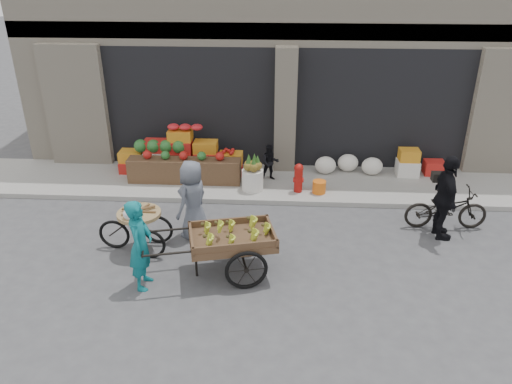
# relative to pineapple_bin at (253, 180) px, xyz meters

# --- Properties ---
(ground) EXTENTS (80.00, 80.00, 0.00)m
(ground) POSITION_rel_pineapple_bin_xyz_m (0.75, -3.60, -0.37)
(ground) COLOR #424244
(ground) RESTS_ON ground
(sidewalk) EXTENTS (18.00, 2.20, 0.12)m
(sidewalk) POSITION_rel_pineapple_bin_xyz_m (0.75, 0.50, -0.31)
(sidewalk) COLOR gray
(sidewalk) RESTS_ON ground
(building) EXTENTS (14.00, 6.45, 7.00)m
(building) POSITION_rel_pineapple_bin_xyz_m (0.75, 4.43, 3.00)
(building) COLOR beige
(building) RESTS_ON ground
(fruit_display) EXTENTS (3.10, 1.12, 1.24)m
(fruit_display) POSITION_rel_pineapple_bin_xyz_m (-1.73, 0.78, 0.30)
(fruit_display) COLOR red
(fruit_display) RESTS_ON sidewalk
(pineapple_bin) EXTENTS (0.52, 0.52, 0.50)m
(pineapple_bin) POSITION_rel_pineapple_bin_xyz_m (0.00, 0.00, 0.00)
(pineapple_bin) COLOR silver
(pineapple_bin) RESTS_ON sidewalk
(fire_hydrant) EXTENTS (0.22, 0.22, 0.71)m
(fire_hydrant) POSITION_rel_pineapple_bin_xyz_m (1.10, -0.05, 0.13)
(fire_hydrant) COLOR #A5140F
(fire_hydrant) RESTS_ON sidewalk
(orange_bucket) EXTENTS (0.32, 0.32, 0.30)m
(orange_bucket) POSITION_rel_pineapple_bin_xyz_m (1.60, -0.10, -0.10)
(orange_bucket) COLOR orange
(orange_bucket) RESTS_ON sidewalk
(right_bay_goods) EXTENTS (3.35, 0.60, 0.70)m
(right_bay_goods) POSITION_rel_pineapple_bin_xyz_m (3.36, 1.10, 0.04)
(right_bay_goods) COLOR silver
(right_bay_goods) RESTS_ON sidewalk
(seated_person) EXTENTS (0.51, 0.43, 0.93)m
(seated_person) POSITION_rel_pineapple_bin_xyz_m (0.40, 0.60, 0.21)
(seated_person) COLOR black
(seated_person) RESTS_ON sidewalk
(banana_cart) EXTENTS (2.72, 1.59, 1.07)m
(banana_cart) POSITION_rel_pineapple_bin_xyz_m (-0.20, -3.35, 0.41)
(banana_cart) COLOR brown
(banana_cart) RESTS_ON ground
(vendor_woman) EXTENTS (0.40, 0.61, 1.66)m
(vendor_woman) POSITION_rel_pineapple_bin_xyz_m (-1.66, -3.82, 0.46)
(vendor_woman) COLOR #0E6A71
(vendor_woman) RESTS_ON ground
(tricycle_cart) EXTENTS (1.43, 0.88, 0.95)m
(tricycle_cart) POSITION_rel_pineapple_bin_xyz_m (-2.02, -2.67, 0.20)
(tricycle_cart) COLOR #9E7F51
(tricycle_cart) RESTS_ON ground
(vendor_grey) EXTENTS (0.84, 0.96, 1.65)m
(vendor_grey) POSITION_rel_pineapple_bin_xyz_m (-1.08, -2.05, 0.46)
(vendor_grey) COLOR slate
(vendor_grey) RESTS_ON ground
(bicycle) EXTENTS (1.73, 0.65, 0.90)m
(bicycle) POSITION_rel_pineapple_bin_xyz_m (4.18, -1.42, 0.08)
(bicycle) COLOR black
(bicycle) RESTS_ON ground
(cyclist) EXTENTS (0.47, 1.06, 1.78)m
(cyclist) POSITION_rel_pineapple_bin_xyz_m (3.98, -1.82, 0.52)
(cyclist) COLOR black
(cyclist) RESTS_ON ground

